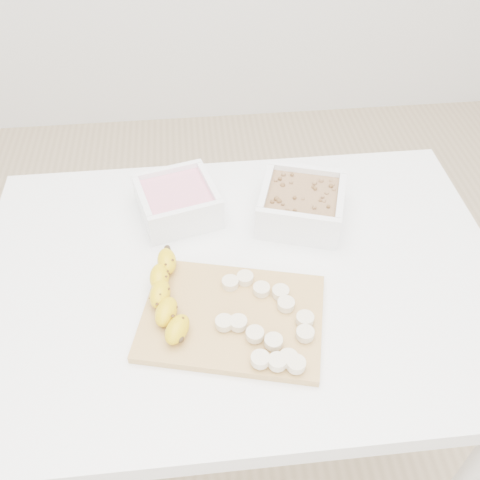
{
  "coord_description": "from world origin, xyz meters",
  "views": [
    {
      "loc": [
        -0.07,
        -0.66,
        1.51
      ],
      "look_at": [
        0.0,
        0.03,
        0.81
      ],
      "focal_mm": 40.0,
      "sensor_mm": 36.0,
      "label": 1
    }
  ],
  "objects": [
    {
      "name": "banana",
      "position": [
        -0.14,
        -0.07,
        0.78
      ],
      "size": [
        0.07,
        0.21,
        0.04
      ],
      "primitive_type": null,
      "rotation": [
        0.0,
        0.0,
        -0.1
      ],
      "color": "#E1B90B",
      "rests_on": "cutting_board"
    },
    {
      "name": "banana_slices",
      "position": [
        0.03,
        -0.14,
        0.77
      ],
      "size": [
        0.17,
        0.22,
        0.02
      ],
      "color": "beige",
      "rests_on": "cutting_board"
    },
    {
      "name": "table",
      "position": [
        0.0,
        0.0,
        0.65
      ],
      "size": [
        1.0,
        0.7,
        0.75
      ],
      "color": "white",
      "rests_on": "ground"
    },
    {
      "name": "cutting_board",
      "position": [
        -0.03,
        -0.11,
        0.76
      ],
      "size": [
        0.35,
        0.29,
        0.01
      ],
      "primitive_type": "cube",
      "rotation": [
        0.0,
        0.0,
        -0.25
      ],
      "color": "tan",
      "rests_on": "table"
    },
    {
      "name": "bowl_yogurt",
      "position": [
        -0.11,
        0.18,
        0.79
      ],
      "size": [
        0.19,
        0.19,
        0.07
      ],
      "color": "white",
      "rests_on": "table"
    },
    {
      "name": "ground",
      "position": [
        0.0,
        0.0,
        0.0
      ],
      "size": [
        3.5,
        3.5,
        0.0
      ],
      "primitive_type": "plane",
      "color": "#C6AD89",
      "rests_on": "ground"
    },
    {
      "name": "bowl_granola",
      "position": [
        0.14,
        0.14,
        0.79
      ],
      "size": [
        0.21,
        0.21,
        0.08
      ],
      "color": "white",
      "rests_on": "table"
    }
  ]
}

